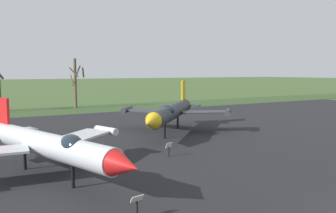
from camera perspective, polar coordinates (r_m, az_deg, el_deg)
The scene contains 7 objects.
asphalt_apron at distance 28.27m, azimuth 1.63°, elevation -6.78°, with size 107.75×52.92×0.05m, color black.
grass_verge_strip at distance 58.14m, azimuth -15.34°, elevation -0.55°, with size 167.75×12.00×0.06m, color #334B25.
jet_fighter_front_right at distance 21.08m, azimuth -18.84°, elevation -5.86°, with size 12.13×13.84×4.38m.
info_placard_front_right at distance 15.15m, azimuth -5.04°, elevation -15.47°, with size 0.59×0.29×1.04m.
jet_fighter_rear_left at distance 34.37m, azimuth 0.49°, elevation -0.86°, with size 12.63×12.85×5.11m.
info_placard_rear_left at distance 25.40m, azimuth 0.15°, elevation -6.77°, with size 0.51×0.27×1.06m.
bare_tree_center at distance 60.94m, azimuth -14.69°, elevation 3.95°, with size 2.94×2.75×8.32m.
Camera 1 is at (-14.44, -7.65, 6.11)m, focal length 37.65 mm.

